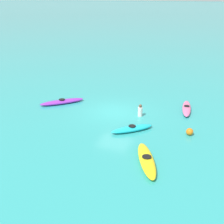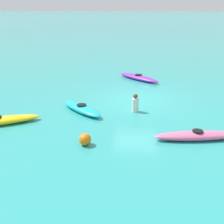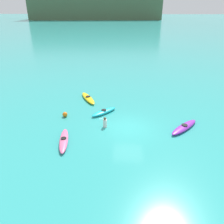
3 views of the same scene
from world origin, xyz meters
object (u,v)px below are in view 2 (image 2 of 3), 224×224
Objects in this scene: person_near_shore at (135,104)px; kayak_purple at (138,77)px; kayak_cyan at (82,109)px; kayak_pink at (197,136)px; buoy_orange at (85,139)px.

kayak_purple is at bearing 0.32° from person_near_shore.
kayak_cyan is 2.54m from person_near_shore.
kayak_pink is 7.47× the size of buoy_orange.
buoy_orange is at bearing 156.30° from person_near_shore.
buoy_orange is at bearing -165.75° from kayak_cyan.
buoy_orange is (-3.42, -0.87, 0.06)m from kayak_cyan.
kayak_purple is 6.42m from person_near_shore.
kayak_cyan is 2.86× the size of person_near_shore.
kayak_pink is 3.77× the size of person_near_shore.
kayak_pink is 9.55m from kayak_purple.
kayak_purple is 3.46× the size of person_near_shore.
person_near_shore is (3.74, -1.64, 0.16)m from buoy_orange.
person_near_shore reaches higher than kayak_purple.
kayak_pink is at bearing -77.04° from buoy_orange.
person_near_shore reaches higher than kayak_cyan.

